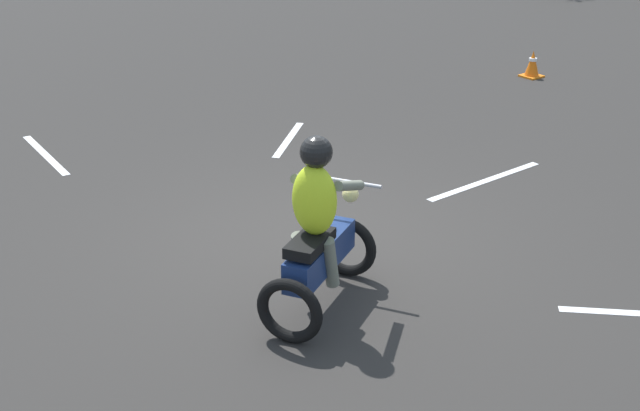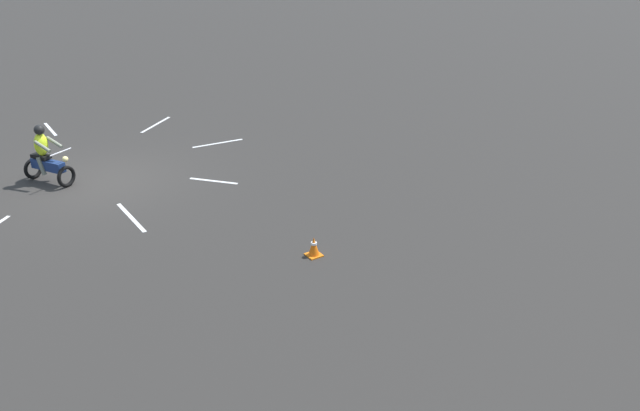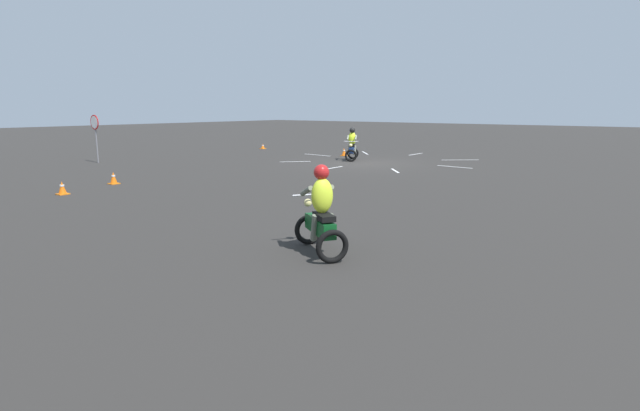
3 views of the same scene
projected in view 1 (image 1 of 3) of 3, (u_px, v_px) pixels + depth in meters
The scene contains 6 objects.
ground_plane at pixel (308, 239), 9.37m from camera, with size 120.00×120.00×0.00m, color #2D2B28.
motorcycle_rider_foreground at pixel (318, 236), 7.77m from camera, with size 1.21×1.51×1.66m.
traffic_cone_near_right at pixel (532, 64), 15.01m from camera, with size 0.32×0.32×0.45m.
lane_stripe_n at pixel (485, 181), 10.83m from camera, with size 0.10×1.92×0.01m, color silver.
lane_stripe_nw at pixel (288, 139), 12.20m from camera, with size 0.10×1.45×0.01m, color silver.
lane_stripe_w at pixel (45, 155), 11.66m from camera, with size 0.10×1.72×0.01m, color silver.
Camera 1 is at (6.76, -5.03, 4.12)m, focal length 50.00 mm.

